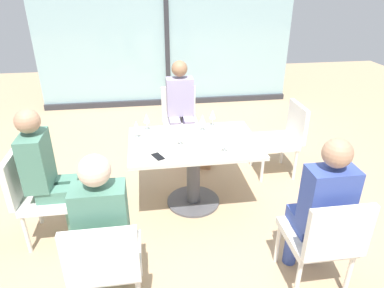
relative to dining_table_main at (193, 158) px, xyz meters
name	(u,v)px	position (x,y,z in m)	size (l,w,h in m)	color
ground_plane	(193,202)	(0.00, 0.00, -0.54)	(12.00, 12.00, 0.00)	tan
window_wall_backdrop	(167,38)	(0.00, 3.20, 0.67)	(4.51, 0.10, 2.70)	#93B7BC
dining_table_main	(193,158)	(0.00, 0.00, 0.00)	(1.27, 0.86, 0.73)	silver
chair_near_window	(180,117)	(0.00, 1.24, -0.05)	(0.46, 0.51, 0.87)	silver
chair_front_left	(106,260)	(-0.77, -1.24, -0.05)	(0.46, 0.50, 0.87)	silver
chair_side_end	(38,191)	(-1.44, -0.33, -0.05)	(0.50, 0.46, 0.87)	silver
chair_front_right	(324,237)	(0.77, -1.24, -0.05)	(0.46, 0.50, 0.87)	silver
chair_far_right	(283,135)	(1.15, 0.49, -0.05)	(0.50, 0.46, 0.87)	silver
person_near_window	(181,105)	(0.00, 1.13, 0.16)	(0.34, 0.39, 1.26)	#9E93B7
person_front_left	(104,225)	(-0.77, -1.13, 0.16)	(0.34, 0.39, 1.26)	#4C7F6B
person_side_end	(46,170)	(-1.33, -0.33, 0.16)	(0.39, 0.34, 1.26)	#4C7F6B
person_front_right	(321,205)	(0.77, -1.13, 0.16)	(0.34, 0.39, 1.26)	#384C9E
wine_glass_0	(202,119)	(0.13, 0.23, 0.32)	(0.07, 0.07, 0.18)	silver
wine_glass_1	(136,126)	(-0.55, 0.16, 0.32)	(0.07, 0.07, 0.18)	silver
wine_glass_2	(146,118)	(-0.45, 0.34, 0.32)	(0.07, 0.07, 0.18)	silver
wine_glass_3	(225,140)	(0.25, -0.28, 0.32)	(0.07, 0.07, 0.18)	silver
wine_glass_4	(180,133)	(-0.14, -0.07, 0.32)	(0.07, 0.07, 0.18)	silver
wine_glass_5	(213,115)	(0.26, 0.35, 0.32)	(0.07, 0.07, 0.18)	silver
coffee_cup	(222,137)	(0.28, -0.05, 0.23)	(0.08, 0.08, 0.09)	white
cell_phone_on_table	(158,157)	(-0.36, -0.28, 0.19)	(0.07, 0.14, 0.01)	black
handbag_0	(199,157)	(0.19, 0.75, -0.40)	(0.30, 0.16, 0.28)	#A3704C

